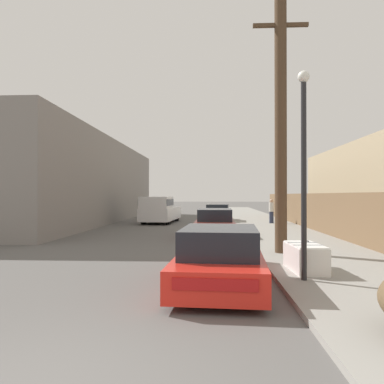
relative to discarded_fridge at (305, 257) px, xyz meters
The scene contains 11 objects.
sidewalk_curb 17.63m from the discarded_fridge, 85.97° to the left, with size 4.20×63.00×0.12m, color gray.
discarded_fridge is the anchor object (origin of this frame).
parked_sports_car_red 2.39m from the discarded_fridge, 153.11° to the right, with size 2.10×4.80×1.30m.
car_parked_mid 8.57m from the discarded_fridge, 104.60° to the left, with size 1.87×4.45×1.35m.
car_parked_far 18.34m from the discarded_fridge, 95.78° to the left, with size 2.11×4.25×1.32m.
pickup_truck 18.09m from the discarded_fridge, 109.48° to the left, with size 2.43×5.70×1.88m.
utility_pole 4.86m from the discarded_fridge, 91.14° to the left, with size 1.80×0.39×8.28m.
street_lamp 2.59m from the discarded_fridge, 105.06° to the right, with size 0.26×0.26×4.63m.
wooden_fence 10.00m from the discarded_fridge, 71.35° to the left, with size 0.08×33.30×1.97m, color brown.
building_left_block 22.41m from the discarded_fridge, 124.87° to the left, with size 7.00×26.36×5.99m, color gray.
pedestrian 15.90m from the discarded_fridge, 83.97° to the left, with size 0.34×0.34×1.62m.
Camera 1 is at (1.75, -3.50, 1.99)m, focal length 35.00 mm.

